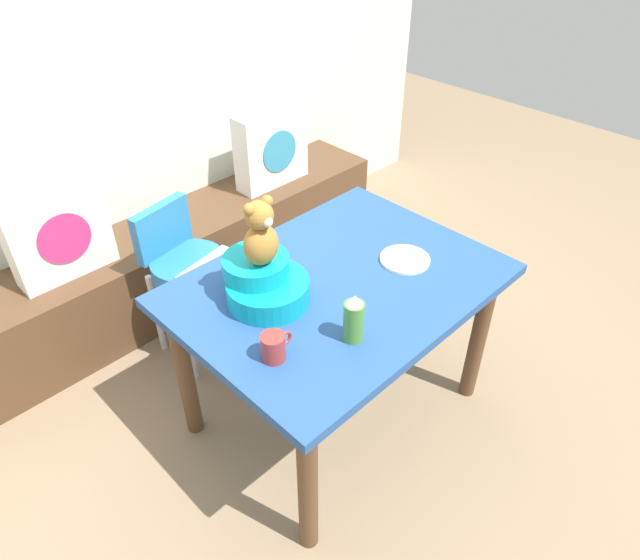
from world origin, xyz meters
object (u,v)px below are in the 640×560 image
object	(u,v)px
pillow_floral_right	(271,148)
infant_seat_teal	(264,282)
book_stack	(156,227)
dinner_plate_near	(405,259)
dining_table	(338,303)
highchair	(187,265)
coffee_mug	(274,347)
teddy_bear	(260,234)
ketchup_bottle	(354,319)
pillow_floral_left	(57,232)

from	to	relation	value
pillow_floral_right	infant_seat_teal	distance (m)	1.43
book_stack	dinner_plate_near	size ratio (longest dim) A/B	1.00
book_stack	pillow_floral_right	bearing A→B (deg)	-1.54
dining_table	infant_seat_teal	size ratio (longest dim) A/B	3.67
highchair	infant_seat_teal	xyz separation A→B (m)	(-0.06, -0.65, 0.29)
dining_table	highchair	world-z (taller)	highchair
dining_table	book_stack	bearing A→B (deg)	94.67
dining_table	coffee_mug	size ratio (longest dim) A/B	10.10
teddy_bear	ketchup_bottle	size ratio (longest dim) A/B	1.35
pillow_floral_right	coffee_mug	world-z (taller)	pillow_floral_right
book_stack	infant_seat_teal	xyz separation A→B (m)	(-0.17, -1.08, 0.33)
dining_table	highchair	distance (m)	0.80
ketchup_bottle	dinner_plate_near	bearing A→B (deg)	18.34
infant_seat_teal	highchair	bearing A→B (deg)	84.71
infant_seat_teal	ketchup_bottle	distance (m)	0.38
book_stack	highchair	bearing A→B (deg)	-103.56
pillow_floral_right	dinner_plate_near	world-z (taller)	pillow_floral_right
pillow_floral_right	coffee_mug	distance (m)	1.73
infant_seat_teal	coffee_mug	distance (m)	0.31
pillow_floral_left	infant_seat_teal	size ratio (longest dim) A/B	1.33
ketchup_bottle	teddy_bear	bearing A→B (deg)	100.87
dining_table	ketchup_bottle	world-z (taller)	ketchup_bottle
pillow_floral_left	pillow_floral_right	bearing A→B (deg)	0.00
book_stack	teddy_bear	distance (m)	1.22
coffee_mug	dinner_plate_near	bearing A→B (deg)	3.16
pillow_floral_right	teddy_bear	bearing A→B (deg)	-131.57
pillow_floral_right	teddy_bear	distance (m)	1.46
dinner_plate_near	teddy_bear	bearing A→B (deg)	158.75
dinner_plate_near	ketchup_bottle	bearing A→B (deg)	-161.66
book_stack	infant_seat_teal	size ratio (longest dim) A/B	0.61
book_stack	infant_seat_teal	world-z (taller)	infant_seat_teal
dining_table	teddy_bear	distance (m)	0.48
dining_table	teddy_bear	xyz separation A→B (m)	(-0.26, 0.12, 0.39)
teddy_bear	dinner_plate_near	distance (m)	0.65
coffee_mug	teddy_bear	bearing A→B (deg)	55.23
dining_table	infant_seat_teal	world-z (taller)	infant_seat_teal
pillow_floral_right	teddy_bear	size ratio (longest dim) A/B	1.76
pillow_floral_left	highchair	distance (m)	0.58
pillow_floral_right	coffee_mug	bearing A→B (deg)	-130.36
pillow_floral_left	ketchup_bottle	world-z (taller)	ketchup_bottle
pillow_floral_left	coffee_mug	world-z (taller)	pillow_floral_left
book_stack	ketchup_bottle	world-z (taller)	ketchup_bottle
book_stack	dining_table	distance (m)	1.22
pillow_floral_right	book_stack	xyz separation A→B (m)	(-0.78, 0.02, -0.19)
book_stack	coffee_mug	bearing A→B (deg)	-104.29
pillow_floral_left	coffee_mug	distance (m)	1.33
infant_seat_teal	coffee_mug	bearing A→B (deg)	-124.72
ketchup_bottle	highchair	bearing A→B (deg)	90.63
infant_seat_teal	teddy_bear	size ratio (longest dim) A/B	1.32
dinner_plate_near	book_stack	bearing A→B (deg)	106.40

